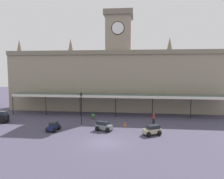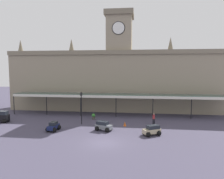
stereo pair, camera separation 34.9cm
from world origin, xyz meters
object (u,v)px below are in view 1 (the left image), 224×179
at_px(traffic_cone, 125,124).
at_px(planter_forecourt_centre, 93,116).
at_px(car_beige_estate, 152,131).
at_px(pedestrian_crossing_forecourt, 154,118).
at_px(car_black_van, 0,117).
at_px(victorian_lamppost, 81,104).
at_px(car_grey_estate, 104,127).
at_px(car_navy_sedan, 53,127).

bearing_deg(traffic_cone, planter_forecourt_centre, 146.16).
xyz_separation_m(car_beige_estate, pedestrian_crossing_forecourt, (0.59, 5.51, 0.34)).
relative_size(car_black_van, planter_forecourt_centre, 2.51).
bearing_deg(planter_forecourt_centre, victorian_lamppost, -109.57).
relative_size(car_grey_estate, planter_forecourt_centre, 2.52).
relative_size(car_black_van, pedestrian_crossing_forecourt, 1.44).
bearing_deg(car_navy_sedan, car_beige_estate, -1.93).
bearing_deg(traffic_cone, car_grey_estate, -135.83).
xyz_separation_m(car_black_van, car_beige_estate, (22.87, -3.83, -0.24)).
distance_m(pedestrian_crossing_forecourt, traffic_cone, 4.56).
bearing_deg(traffic_cone, car_black_van, -179.84).
distance_m(car_beige_estate, car_navy_sedan, 13.02).
height_order(car_black_van, car_navy_sedan, car_black_van).
bearing_deg(traffic_cone, pedestrian_crossing_forecourt, 21.20).
xyz_separation_m(car_navy_sedan, victorian_lamppost, (2.85, 3.84, 2.54)).
bearing_deg(car_beige_estate, car_black_van, 170.50).
xyz_separation_m(victorian_lamppost, traffic_cone, (6.54, -0.40, -2.71)).
height_order(victorian_lamppost, traffic_cone, victorian_lamppost).
relative_size(car_black_van, traffic_cone, 3.61).
distance_m(car_black_van, victorian_lamppost, 12.91).
xyz_separation_m(car_beige_estate, planter_forecourt_centre, (-9.02, 7.49, -0.07)).
relative_size(traffic_cone, planter_forecourt_centre, 0.69).
distance_m(car_navy_sedan, victorian_lamppost, 5.41).
xyz_separation_m(pedestrian_crossing_forecourt, planter_forecourt_centre, (-9.61, 1.98, -0.42)).
relative_size(pedestrian_crossing_forecourt, planter_forecourt_centre, 1.74).
distance_m(car_beige_estate, pedestrian_crossing_forecourt, 5.56).
bearing_deg(car_navy_sedan, car_black_van, 161.05).
height_order(car_grey_estate, planter_forecourt_centre, car_grey_estate).
height_order(car_grey_estate, victorian_lamppost, victorian_lamppost).
height_order(car_black_van, car_grey_estate, car_black_van).
distance_m(victorian_lamppost, planter_forecourt_centre, 4.26).
xyz_separation_m(pedestrian_crossing_forecourt, victorian_lamppost, (-10.76, -1.24, 2.13)).
distance_m(car_navy_sedan, traffic_cone, 10.00).
bearing_deg(planter_forecourt_centre, car_black_van, -165.17).
bearing_deg(victorian_lamppost, car_grey_estate, -38.33).
xyz_separation_m(car_beige_estate, traffic_cone, (-3.63, 3.88, -0.23)).
height_order(car_navy_sedan, traffic_cone, car_navy_sedan).
distance_m(car_navy_sedan, planter_forecourt_centre, 8.11).
height_order(car_beige_estate, car_navy_sedan, car_beige_estate).
height_order(car_navy_sedan, pedestrian_crossing_forecourt, pedestrian_crossing_forecourt).
bearing_deg(car_beige_estate, car_navy_sedan, 178.07).
height_order(victorian_lamppost, planter_forecourt_centre, victorian_lamppost).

